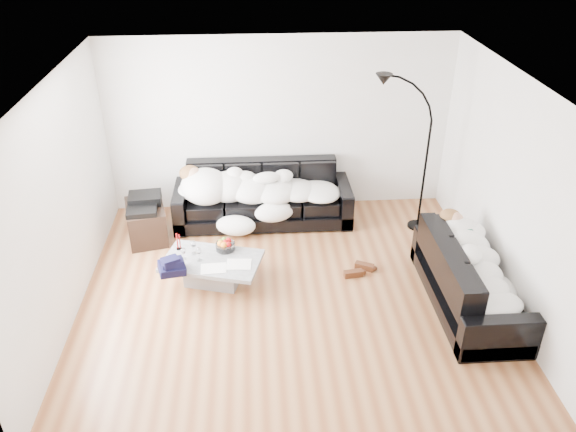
{
  "coord_description": "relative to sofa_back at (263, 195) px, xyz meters",
  "views": [
    {
      "loc": [
        -0.39,
        -5.47,
        4.27
      ],
      "look_at": [
        0.0,
        0.3,
        0.9
      ],
      "focal_mm": 35.0,
      "sensor_mm": 36.0,
      "label": 1
    }
  ],
  "objects": [
    {
      "name": "ground",
      "position": [
        0.27,
        -1.76,
        -0.42
      ],
      "size": [
        5.0,
        5.0,
        0.0
      ],
      "primitive_type": "plane",
      "color": "brown",
      "rests_on": "ground"
    },
    {
      "name": "wall_right",
      "position": [
        2.77,
        -1.76,
        0.88
      ],
      "size": [
        0.02,
        4.5,
        2.6
      ],
      "primitive_type": "cube",
      "color": "silver",
      "rests_on": "ground"
    },
    {
      "name": "sleeper_right",
      "position": [
        2.35,
        -2.12,
        0.21
      ],
      "size": [
        0.71,
        1.68,
        0.41
      ],
      "primitive_type": null,
      "rotation": [
        0.0,
        0.0,
        1.57
      ],
      "color": "white",
      "rests_on": "sofa_right"
    },
    {
      "name": "wine_glass_a",
      "position": [
        -0.9,
        -1.35,
        0.01
      ],
      "size": [
        0.08,
        0.08,
        0.18
      ],
      "primitive_type": "cylinder",
      "rotation": [
        0.0,
        0.0,
        0.12
      ],
      "color": "white",
      "rests_on": "coffee_table"
    },
    {
      "name": "candle_left",
      "position": [
        -1.1,
        -1.25,
        0.04
      ],
      "size": [
        0.05,
        0.05,
        0.23
      ],
      "primitive_type": "cylinder",
      "rotation": [
        0.0,
        0.0,
        -0.31
      ],
      "color": "maroon",
      "rests_on": "coffee_table"
    },
    {
      "name": "navy_jacket",
      "position": [
        -1.14,
        -1.76,
        0.09
      ],
      "size": [
        0.38,
        0.35,
        0.16
      ],
      "primitive_type": null,
      "rotation": [
        0.0,
        0.0,
        0.27
      ],
      "color": "black",
      "rests_on": "coffee_table"
    },
    {
      "name": "ceiling",
      "position": [
        0.27,
        -1.76,
        2.18
      ],
      "size": [
        5.0,
        5.0,
        0.0
      ],
      "primitive_type": "plane",
      "color": "white",
      "rests_on": "ground"
    },
    {
      "name": "sleeper_back",
      "position": [
        0.0,
        -0.05,
        0.22
      ],
      "size": [
        2.17,
        0.75,
        0.43
      ],
      "primitive_type": null,
      "color": "white",
      "rests_on": "sofa_back"
    },
    {
      "name": "fruit_bowl",
      "position": [
        -0.51,
        -1.29,
        -0.0
      ],
      "size": [
        0.3,
        0.3,
        0.15
      ],
      "primitive_type": "cylinder",
      "rotation": [
        0.0,
        0.0,
        -0.26
      ],
      "color": "white",
      "rests_on": "coffee_table"
    },
    {
      "name": "teal_cushion",
      "position": [
        2.29,
        -1.52,
        0.3
      ],
      "size": [
        0.42,
        0.38,
        0.2
      ],
      "primitive_type": "ellipsoid",
      "rotation": [
        0.0,
        0.0,
        0.24
      ],
      "color": "#0B523A",
      "rests_on": "sofa_right"
    },
    {
      "name": "av_cabinet",
      "position": [
        -1.64,
        -0.38,
        -0.17
      ],
      "size": [
        0.66,
        0.83,
        0.51
      ],
      "primitive_type": "cube",
      "rotation": [
        0.0,
        0.0,
        0.22
      ],
      "color": "black",
      "rests_on": "ground"
    },
    {
      "name": "stereo",
      "position": [
        -1.64,
        -0.38,
        0.15
      ],
      "size": [
        0.47,
        0.38,
        0.13
      ],
      "primitive_type": "cube",
      "rotation": [
        0.0,
        0.0,
        0.1
      ],
      "color": "black",
      "rests_on": "av_cabinet"
    },
    {
      "name": "newspaper_b",
      "position": [
        -0.64,
        -1.7,
        -0.07
      ],
      "size": [
        0.31,
        0.23,
        0.01
      ],
      "primitive_type": "cube",
      "rotation": [
        0.0,
        0.0,
        0.05
      ],
      "color": "silver",
      "rests_on": "coffee_table"
    },
    {
      "name": "shoes",
      "position": [
        1.18,
        -1.43,
        -0.37
      ],
      "size": [
        0.43,
        0.32,
        0.09
      ],
      "primitive_type": null,
      "rotation": [
        0.0,
        0.0,
        -0.06
      ],
      "color": "#472311",
      "rests_on": "ground"
    },
    {
      "name": "wine_glass_c",
      "position": [
        -0.82,
        -1.51,
        0.02
      ],
      "size": [
        0.08,
        0.08,
        0.18
      ],
      "primitive_type": "cylinder",
      "rotation": [
        0.0,
        0.0,
        0.05
      ],
      "color": "white",
      "rests_on": "coffee_table"
    },
    {
      "name": "newspaper_a",
      "position": [
        -0.34,
        -1.63,
        -0.07
      ],
      "size": [
        0.32,
        0.25,
        0.01
      ],
      "primitive_type": "cube",
      "rotation": [
        0.0,
        0.0,
        -0.07
      ],
      "color": "silver",
      "rests_on": "coffee_table"
    },
    {
      "name": "coffee_table",
      "position": [
        -0.67,
        -1.5,
        -0.25
      ],
      "size": [
        1.32,
        0.98,
        0.34
      ],
      "primitive_type": "cube",
      "rotation": [
        0.0,
        0.0,
        -0.27
      ],
      "color": "#939699",
      "rests_on": "ground"
    },
    {
      "name": "sofa_right",
      "position": [
        2.35,
        -2.12,
        -0.02
      ],
      "size": [
        0.84,
        1.96,
        0.79
      ],
      "primitive_type": "cube",
      "rotation": [
        0.0,
        0.0,
        1.57
      ],
      "color": "black",
      "rests_on": "ground"
    },
    {
      "name": "wall_back",
      "position": [
        0.27,
        0.49,
        0.88
      ],
      "size": [
        5.0,
        0.02,
        2.6
      ],
      "primitive_type": "cube",
      "color": "silver",
      "rests_on": "ground"
    },
    {
      "name": "floor_lamp",
      "position": [
        2.25,
        -0.34,
        0.58
      ],
      "size": [
        0.78,
        0.57,
        2.0
      ],
      "primitive_type": null,
      "rotation": [
        0.0,
        0.0,
        -0.43
      ],
      "color": "black",
      "rests_on": "ground"
    },
    {
      "name": "candle_right",
      "position": [
        -1.07,
        -1.25,
        0.03
      ],
      "size": [
        0.04,
        0.04,
        0.21
      ],
      "primitive_type": "cylinder",
      "rotation": [
        0.0,
        0.0,
        0.05
      ],
      "color": "maroon",
      "rests_on": "coffee_table"
    },
    {
      "name": "sofa_back",
      "position": [
        0.0,
        0.0,
        0.0
      ],
      "size": [
        2.56,
        0.89,
        0.84
      ],
      "primitive_type": "cube",
      "color": "black",
      "rests_on": "ground"
    },
    {
      "name": "wine_glass_b",
      "position": [
        -1.01,
        -1.47,
        0.0
      ],
      "size": [
        0.07,
        0.07,
        0.15
      ],
      "primitive_type": "cylinder",
      "rotation": [
        0.0,
        0.0,
        0.07
      ],
      "color": "white",
      "rests_on": "coffee_table"
    },
    {
      "name": "wall_left",
      "position": [
        -2.23,
        -1.76,
        0.88
      ],
      "size": [
        0.02,
        4.5,
        2.6
      ],
      "primitive_type": "cube",
      "color": "silver",
      "rests_on": "ground"
    }
  ]
}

